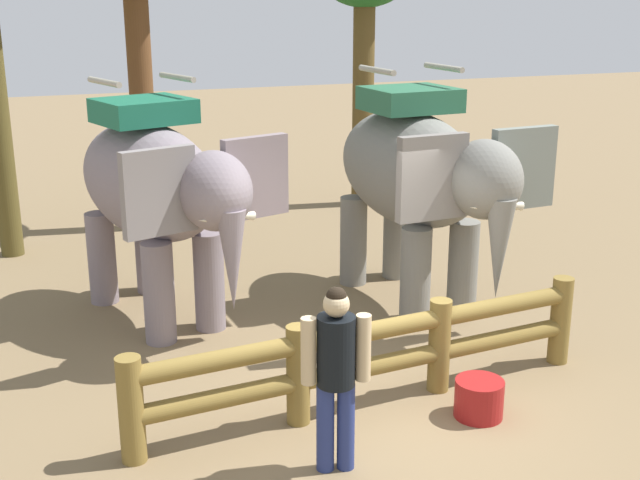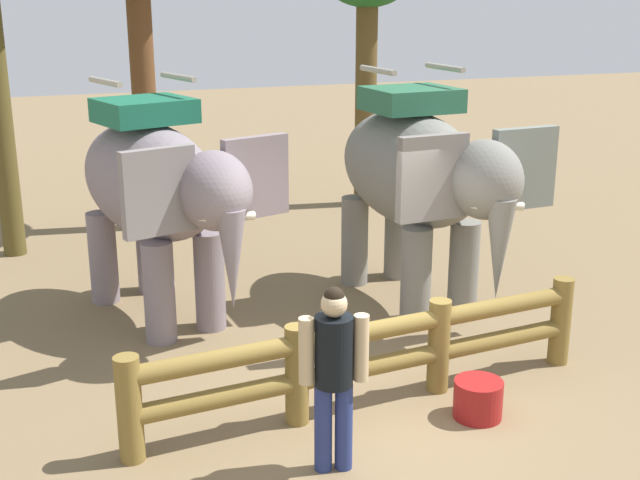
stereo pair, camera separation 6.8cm
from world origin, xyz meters
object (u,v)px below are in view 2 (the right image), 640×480
elephant_near_left (157,189)px  tourist_woman_in_black (334,366)px  feed_bucket (478,399)px  elephant_center (418,176)px  log_fence (371,353)px

elephant_near_left → tourist_woman_in_black: (0.82, -4.15, -0.77)m
elephant_near_left → feed_bucket: bearing=-55.7°
feed_bucket → elephant_center: bearing=75.4°
log_fence → feed_bucket: bearing=-32.9°
tourist_woman_in_black → feed_bucket: (1.74, 0.39, -0.82)m
elephant_center → elephant_near_left: bearing=169.0°
log_fence → elephant_near_left: size_ratio=1.38×
elephant_center → tourist_woman_in_black: elephant_center is taller
elephant_near_left → elephant_center: bearing=-11.0°
log_fence → elephant_near_left: (-1.62, 3.16, 1.19)m
elephant_near_left → feed_bucket: 4.83m
log_fence → elephant_center: (1.75, 2.50, 1.24)m
tourist_woman_in_black → feed_bucket: 1.97m
elephant_near_left → elephant_center: 3.44m
elephant_center → feed_bucket: size_ratio=7.57×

